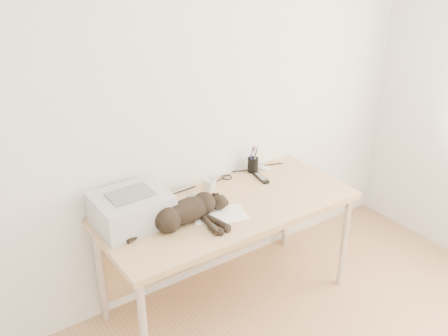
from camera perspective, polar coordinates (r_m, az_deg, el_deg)
wall_back at (r=3.11m, az=-3.24°, el=7.46°), size 3.50×0.00×3.50m
desk at (r=3.19m, az=-0.36°, el=-5.72°), size 1.60×0.70×0.74m
printer at (r=2.89m, az=-10.52°, el=-4.60°), size 0.41×0.35×0.19m
papers at (r=2.96m, az=-0.44°, el=-5.38°), size 0.35×0.30×0.01m
cat at (r=2.87m, az=-4.44°, el=-5.17°), size 0.67×0.31×0.15m
mug at (r=3.21m, az=-1.63°, el=-1.90°), size 0.13×0.13×0.09m
pen_cup at (r=3.46m, az=3.32°, el=0.39°), size 0.08×0.08×0.19m
remote_grey at (r=3.08m, az=-2.96°, el=-3.92°), size 0.06×0.20×0.02m
remote_black at (r=3.38m, az=4.26°, el=-1.11°), size 0.07×0.16×0.02m
mouse at (r=3.52m, az=4.55°, el=0.15°), size 0.09×0.12×0.03m
cable_tangle at (r=3.29m, az=-2.55°, el=-1.96°), size 1.36×0.07×0.01m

